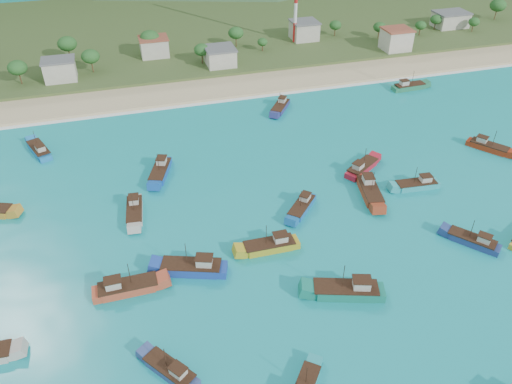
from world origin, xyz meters
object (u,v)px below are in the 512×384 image
object	(u,v)px
boat_0	(302,207)
boat_21	(193,268)
boat_6	(362,168)
boat_9	(127,288)
boat_5	(270,246)
boat_23	(347,291)
boat_14	(370,191)
boat_13	(473,241)
boat_4	(409,87)
boat_18	(488,147)
boat_1	(39,150)
boat_29	(417,185)
boat_16	(280,107)
boat_19	(135,211)
boat_10	(171,371)
boat_27	(160,171)

from	to	relation	value
boat_0	boat_21	size ratio (longest dim) A/B	0.73
boat_6	boat_9	size ratio (longest dim) A/B	0.92
boat_5	boat_23	bearing A→B (deg)	-147.56
boat_6	boat_14	distance (m)	9.62
boat_13	boat_14	distance (m)	23.27
boat_4	boat_18	distance (m)	37.98
boat_14	boat_18	distance (m)	38.39
boat_9	boat_4	bearing A→B (deg)	123.70
boat_1	boat_29	distance (m)	90.53
boat_16	boat_14	bearing A→B (deg)	132.38
boat_19	boat_21	world-z (taller)	boat_21
boat_6	boat_0	bearing A→B (deg)	-94.64
boat_6	boat_21	distance (m)	49.11
boat_10	boat_19	xyz separation A→B (m)	(-1.65, 39.75, 0.11)
boat_0	boat_19	bearing A→B (deg)	29.03
boat_4	boat_6	bearing A→B (deg)	-44.27
boat_6	boat_16	bearing A→B (deg)	159.65
boat_16	boat_21	size ratio (longest dim) A/B	0.80
boat_13	boat_27	world-z (taller)	boat_27
boat_4	boat_29	distance (m)	54.31
boat_4	boat_29	size ratio (longest dim) A/B	1.05
boat_10	boat_27	distance (m)	53.51
boat_5	boat_18	world-z (taller)	boat_5
boat_10	boat_16	distance (m)	88.47
boat_10	boat_18	distance (m)	95.06
boat_6	boat_23	world-z (taller)	boat_23
boat_4	boat_29	world-z (taller)	boat_4
boat_16	boat_19	distance (m)	58.24
boat_13	boat_9	bearing A→B (deg)	135.78
boat_14	boat_1	bearing A→B (deg)	-17.12
boat_0	boat_23	world-z (taller)	boat_23
boat_14	boat_29	xyz separation A→B (m)	(11.27, -0.49, -0.17)
boat_5	boat_27	world-z (taller)	boat_27
boat_9	boat_5	bearing A→B (deg)	96.66
boat_4	boat_16	bearing A→B (deg)	-89.08
boat_14	boat_29	size ratio (longest dim) A/B	1.18
boat_5	boat_10	size ratio (longest dim) A/B	1.19
boat_14	boat_29	world-z (taller)	boat_14
boat_4	boat_18	xyz separation A→B (m)	(0.10, -37.98, -0.05)
boat_0	boat_21	distance (m)	27.75
boat_9	boat_23	bearing A→B (deg)	72.03
boat_19	boat_0	bearing A→B (deg)	171.88
boat_1	boat_5	size ratio (longest dim) A/B	0.99
boat_9	boat_23	size ratio (longest dim) A/B	0.88
boat_5	boat_29	world-z (taller)	boat_5
boat_13	boat_23	bearing A→B (deg)	151.53
boat_16	boat_1	bearing A→B (deg)	40.97
boat_5	boat_21	size ratio (longest dim) A/B	0.87
boat_16	boat_18	bearing A→B (deg)	175.52
boat_4	boat_10	world-z (taller)	boat_4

